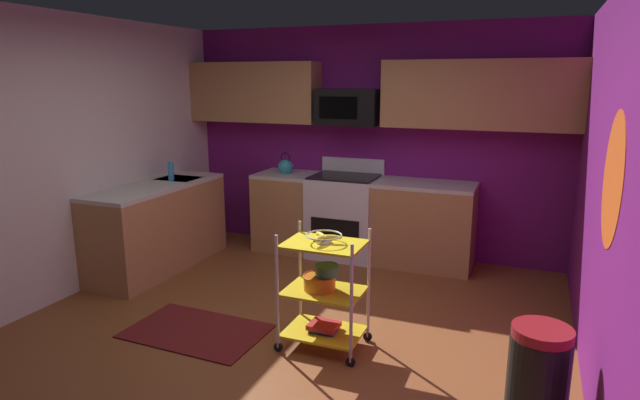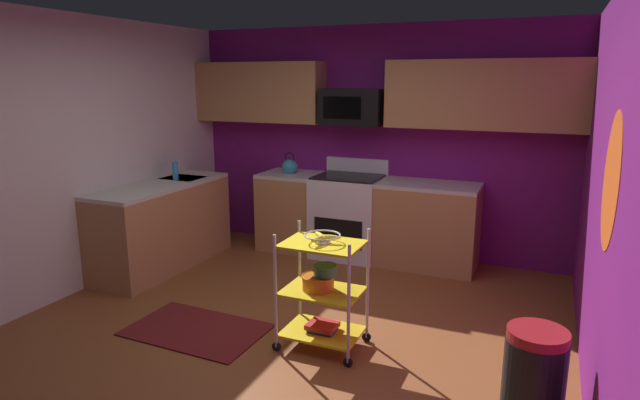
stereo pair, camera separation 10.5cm
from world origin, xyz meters
TOP-DOWN VIEW (x-y plane):
  - floor at (0.00, 0.00)m, footprint 4.40×4.80m
  - wall_back at (0.00, 2.43)m, footprint 4.52×0.06m
  - wall_left at (-2.23, 0.00)m, footprint 0.06×4.80m
  - wall_right at (2.23, 0.00)m, footprint 0.06×4.80m
  - wall_flower_decal at (2.20, -0.13)m, footprint 0.00×0.79m
  - counter_run at (-0.78, 1.63)m, footprint 3.46×2.29m
  - oven_range at (-0.19, 2.10)m, footprint 0.76×0.65m
  - upper_cabinets at (0.04, 2.24)m, footprint 4.40×0.33m
  - microwave at (-0.19, 2.21)m, footprint 0.70×0.39m
  - rolling_cart at (0.39, -0.01)m, footprint 0.65×0.44m
  - fruit_bowl at (0.39, -0.01)m, footprint 0.27×0.27m
  - mixing_bowl_large at (0.36, -0.01)m, footprint 0.25×0.25m
  - mixing_bowl_small at (0.41, -0.00)m, footprint 0.18×0.18m
  - book_stack at (0.39, -0.01)m, footprint 0.23×0.20m
  - kettle at (-0.93, 2.10)m, footprint 0.21×0.18m
  - dish_soap_bottle at (-1.89, 1.21)m, footprint 0.06×0.06m
  - trash_can at (1.90, -0.51)m, footprint 0.34×0.42m
  - floor_rug at (-0.65, -0.19)m, footprint 1.12×0.73m

SIDE VIEW (x-z plane):
  - floor at x=0.00m, z-range -0.04..0.00m
  - floor_rug at x=-0.65m, z-range 0.00..0.01m
  - book_stack at x=0.39m, z-range 0.13..0.19m
  - trash_can at x=1.90m, z-range 0.00..0.66m
  - rolling_cart at x=0.39m, z-range 0.00..0.91m
  - counter_run at x=-0.78m, z-range 0.00..0.92m
  - oven_range at x=-0.19m, z-range -0.07..1.03m
  - mixing_bowl_large at x=0.36m, z-range 0.46..0.58m
  - mixing_bowl_small at x=0.41m, z-range 0.58..0.66m
  - fruit_bowl at x=0.39m, z-range 0.84..0.91m
  - kettle at x=-0.93m, z-range 0.86..1.13m
  - dish_soap_bottle at x=-1.89m, z-range 0.92..1.12m
  - wall_back at x=0.00m, z-range 0.00..2.60m
  - wall_left at x=-2.23m, z-range 0.00..2.60m
  - wall_right at x=2.23m, z-range 0.00..2.60m
  - wall_flower_decal at x=2.20m, z-range 1.05..1.85m
  - microwave at x=-0.19m, z-range 1.50..1.90m
  - upper_cabinets at x=0.04m, z-range 1.50..2.20m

